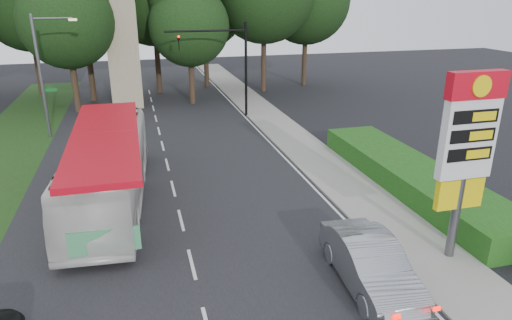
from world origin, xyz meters
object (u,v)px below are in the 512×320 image
object	(u,v)px
traffic_signal_mast	(229,57)
sedan_silver	(370,264)
streetlight_signs	(43,71)
transit_bus	(109,168)
gas_station_pylon	(468,143)
monument	(123,46)

from	to	relation	value
traffic_signal_mast	sedan_silver	distance (m)	23.12
streetlight_signs	transit_bus	size ratio (longest dim) A/B	0.67
gas_station_pylon	sedan_silver	bearing A→B (deg)	-167.88
monument	gas_station_pylon	bearing A→B (deg)	-68.20
traffic_signal_mast	transit_bus	size ratio (longest dim) A/B	0.60
traffic_signal_mast	monument	xyz separation A→B (m)	(-7.68, 6.00, 0.43)
streetlight_signs	transit_bus	bearing A→B (deg)	-70.78
streetlight_signs	gas_station_pylon	bearing A→B (deg)	-51.04
traffic_signal_mast	gas_station_pylon	bearing A→B (deg)	-80.91
streetlight_signs	sedan_silver	xyz separation A→B (m)	(12.49, -20.81, -3.60)
transit_bus	sedan_silver	world-z (taller)	transit_bus
monument	sedan_silver	xyz separation A→B (m)	(7.50, -28.80, -4.26)
monument	transit_bus	distance (m)	20.10
transit_bus	sedan_silver	distance (m)	12.34
gas_station_pylon	streetlight_signs	xyz separation A→B (m)	(-16.19, 20.01, -0.01)
streetlight_signs	monument	size ratio (longest dim) A/B	0.80
gas_station_pylon	sedan_silver	size ratio (longest dim) A/B	1.34
sedan_silver	monument	bearing A→B (deg)	108.44
gas_station_pylon	streetlight_signs	world-z (taller)	streetlight_signs
traffic_signal_mast	sedan_silver	xyz separation A→B (m)	(-0.18, -22.80, -3.83)
monument	sedan_silver	distance (m)	30.06
gas_station_pylon	sedan_silver	xyz separation A→B (m)	(-3.70, -0.79, -3.61)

